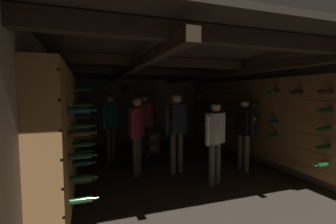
% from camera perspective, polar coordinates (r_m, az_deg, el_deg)
% --- Properties ---
extents(ground_plane, '(8.40, 8.40, 0.00)m').
position_cam_1_polar(ground_plane, '(5.36, 1.21, -14.19)').
color(ground_plane, '#473D33').
extents(room_shell, '(4.72, 6.52, 2.41)m').
position_cam_1_polar(room_shell, '(5.35, 0.18, 1.21)').
color(room_shell, gray).
rests_on(room_shell, ground_plane).
extents(wine_crate_stack, '(0.52, 0.35, 0.60)m').
position_cam_1_polar(wine_crate_stack, '(6.93, -4.49, -7.31)').
color(wine_crate_stack, olive).
rests_on(wine_crate_stack, ground_plane).
extents(display_bottle, '(0.08, 0.08, 0.35)m').
position_cam_1_polar(display_bottle, '(6.88, -4.59, -3.71)').
color(display_bottle, '#143819').
rests_on(display_bottle, wine_crate_stack).
extents(person_host_center, '(0.53, 0.29, 1.74)m').
position_cam_1_polar(person_host_center, '(5.01, 2.14, -3.04)').
color(person_host_center, brown).
rests_on(person_host_center, ground_plane).
extents(person_guest_mid_right, '(0.35, 0.54, 1.61)m').
position_cam_1_polar(person_guest_mid_right, '(5.48, 18.04, -3.56)').
color(person_guest_mid_right, brown).
rests_on(person_guest_mid_right, ground_plane).
extents(person_guest_far_left, '(0.39, 0.46, 1.72)m').
position_cam_1_polar(person_guest_far_left, '(6.08, -13.84, -1.97)').
color(person_guest_far_left, '#4C473D').
rests_on(person_guest_far_left, ground_plane).
extents(person_guest_far_right, '(0.47, 0.37, 1.72)m').
position_cam_1_polar(person_guest_far_right, '(6.46, 1.36, -1.45)').
color(person_guest_far_right, '#232D4C').
rests_on(person_guest_far_right, ground_plane).
extents(person_guest_rear_center, '(0.54, 0.23, 1.71)m').
position_cam_1_polar(person_guest_rear_center, '(6.22, -5.87, -1.79)').
color(person_guest_rear_center, '#232D4C').
rests_on(person_guest_rear_center, ground_plane).
extents(person_guest_mid_left, '(0.37, 0.47, 1.66)m').
position_cam_1_polar(person_guest_mid_left, '(4.94, -7.66, -3.87)').
color(person_guest_mid_left, '#4C473D').
rests_on(person_guest_mid_left, ground_plane).
extents(person_guest_near_right, '(0.50, 0.42, 1.59)m').
position_cam_1_polar(person_guest_near_right, '(4.48, 11.40, -5.43)').
color(person_guest_near_right, '#4C473D').
rests_on(person_guest_near_right, ground_plane).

